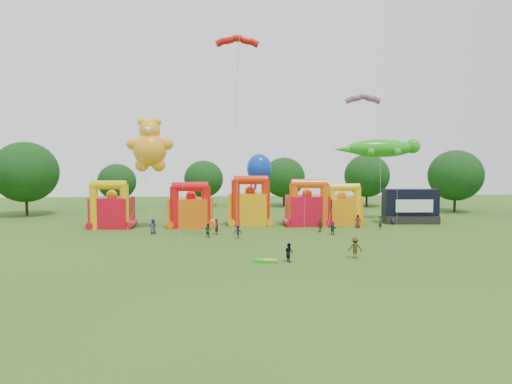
{
  "coord_description": "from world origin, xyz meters",
  "views": [
    {
      "loc": [
        -4.25,
        -34.85,
        9.06
      ],
      "look_at": [
        -0.38,
        18.0,
        5.35
      ],
      "focal_mm": 32.0,
      "sensor_mm": 36.0,
      "label": 1
    }
  ],
  "objects": [
    {
      "name": "spectator_6",
      "position": [
        13.8,
        24.65,
        0.91
      ],
      "size": [
        0.98,
        0.73,
        1.82
      ],
      "primitive_type": "imported",
      "rotation": [
        0.0,
        0.0,
        6.1
      ],
      "color": "#5A1B19",
      "rests_on": "ground"
    },
    {
      "name": "bouncy_castle_4",
      "position": [
        12.55,
        28.15,
        2.23
      ],
      "size": [
        5.45,
        4.73,
        5.85
      ],
      "color": "orange",
      "rests_on": "ground"
    },
    {
      "name": "bouncy_castle_1",
      "position": [
        -8.57,
        27.18,
        2.34
      ],
      "size": [
        6.04,
        5.18,
        6.17
      ],
      "color": "orange",
      "rests_on": "ground"
    },
    {
      "name": "spectator_4",
      "position": [
        7.97,
        21.28,
        0.81
      ],
      "size": [
        1.03,
        0.78,
        1.62
      ],
      "primitive_type": "imported",
      "rotation": [
        0.0,
        0.0,
        3.61
      ],
      "color": "#3E3618",
      "rests_on": "ground"
    },
    {
      "name": "spectator_9",
      "position": [
        7.91,
        5.94,
        0.99
      ],
      "size": [
        1.34,
        0.86,
        1.97
      ],
      "primitive_type": "imported",
      "rotation": [
        0.0,
        0.0,
        3.03
      ],
      "color": "#373016",
      "rests_on": "ground"
    },
    {
      "name": "teddy_bear_kite",
      "position": [
        -14.26,
        24.72,
        7.75
      ],
      "size": [
        6.09,
        6.58,
        14.67
      ],
      "color": "#FFA21C",
      "rests_on": "ground"
    },
    {
      "name": "stage_trailer",
      "position": [
        22.68,
        28.65,
        2.38
      ],
      "size": [
        7.79,
        3.42,
        4.95
      ],
      "color": "black",
      "rests_on": "ground"
    },
    {
      "name": "spectator_2",
      "position": [
        -6.0,
        18.63,
        0.85
      ],
      "size": [
        1.03,
        1.04,
        1.69
      ],
      "primitive_type": "imported",
      "rotation": [
        0.0,
        0.0,
        2.33
      ],
      "color": "#1A422B",
      "rests_on": "ground"
    },
    {
      "name": "spectator_3",
      "position": [
        -2.56,
        17.29,
        0.8
      ],
      "size": [
        1.05,
        0.63,
        1.6
      ],
      "primitive_type": "imported",
      "rotation": [
        0.0,
        0.0,
        3.18
      ],
      "color": "black",
      "rests_on": "ground"
    },
    {
      "name": "octopus_kite",
      "position": [
        1.24,
        30.57,
        5.77
      ],
      "size": [
        3.63,
        9.06,
        10.1
      ],
      "color": "#0C39B7",
      "rests_on": "ground"
    },
    {
      "name": "gecko_kite",
      "position": [
        18.63,
        29.9,
        7.0
      ],
      "size": [
        13.3,
        9.96,
        12.36
      ],
      "color": "#25A417",
      "rests_on": "ground"
    },
    {
      "name": "spectator_1",
      "position": [
        -4.99,
        20.49,
        0.96
      ],
      "size": [
        0.61,
        0.79,
        1.92
      ],
      "primitive_type": "imported",
      "rotation": [
        0.0,
        0.0,
        1.33
      ],
      "color": "#4D1616",
      "rests_on": "ground"
    },
    {
      "name": "diamond_kites",
      "position": [
        1.46,
        13.72,
        16.21
      ],
      "size": [
        24.69,
        15.23,
        38.14
      ],
      "color": "red",
      "rests_on": "ground"
    },
    {
      "name": "parafoil_kites",
      "position": [
        -5.84,
        18.93,
        12.69
      ],
      "size": [
        34.07,
        13.99,
        30.89
      ],
      "color": "red",
      "rests_on": "ground"
    },
    {
      "name": "ground",
      "position": [
        0.0,
        0.0,
        0.0
      ],
      "size": [
        160.0,
        160.0,
        0.0
      ],
      "primitive_type": "plane",
      "color": "#375919",
      "rests_on": "ground"
    },
    {
      "name": "spectator_8",
      "position": [
        1.63,
        5.06,
        0.84
      ],
      "size": [
        0.92,
        1.01,
        1.68
      ],
      "primitive_type": "imported",
      "rotation": [
        0.0,
        0.0,
        2.0
      ],
      "color": "black",
      "rests_on": "ground"
    },
    {
      "name": "bouncy_castle_2",
      "position": [
        -0.43,
        28.7,
        2.63
      ],
      "size": [
        6.14,
        5.36,
        6.96
      ],
      "color": "#F2A40C",
      "rests_on": "ground"
    },
    {
      "name": "bouncy_castle_0",
      "position": [
        -19.11,
        27.02,
        2.44
      ],
      "size": [
        5.51,
        4.64,
        6.41
      ],
      "color": "red",
      "rests_on": "ground"
    },
    {
      "name": "spectator_5",
      "position": [
        9.04,
        19.32,
        0.79
      ],
      "size": [
        1.18,
        1.49,
        1.59
      ],
      "primitive_type": "imported",
      "rotation": [
        0.0,
        0.0,
        5.28
      ],
      "color": "#282944",
      "rests_on": "ground"
    },
    {
      "name": "bouncy_castle_3",
      "position": [
        7.47,
        27.48,
        2.46
      ],
      "size": [
        5.69,
        4.67,
        6.51
      ],
      "color": "red",
      "rests_on": "ground"
    },
    {
      "name": "spectator_0",
      "position": [
        -12.8,
        21.33,
        0.94
      ],
      "size": [
        1.05,
        0.83,
        1.88
      ],
      "primitive_type": "imported",
      "rotation": [
        0.0,
        0.0,
        -0.28
      ],
      "color": "#26263F",
      "rests_on": "ground"
    },
    {
      "name": "folded_kite_bundle",
      "position": [
        -0.47,
        4.94,
        0.14
      ],
      "size": [
        2.19,
        1.48,
        0.31
      ],
      "color": "green",
      "rests_on": "ground"
    },
    {
      "name": "tree_ring",
      "position": [
        -1.14,
        0.6,
        6.26
      ],
      "size": [
        120.08,
        122.15,
        12.07
      ],
      "color": "#352314",
      "rests_on": "ground"
    },
    {
      "name": "spectator_7",
      "position": [
        16.36,
        23.09,
        0.9
      ],
      "size": [
        0.78,
        0.74,
        1.8
      ],
      "primitive_type": "imported",
      "rotation": [
        0.0,
        0.0,
        0.66
      ],
      "color": "#173B27",
      "rests_on": "ground"
    }
  ]
}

